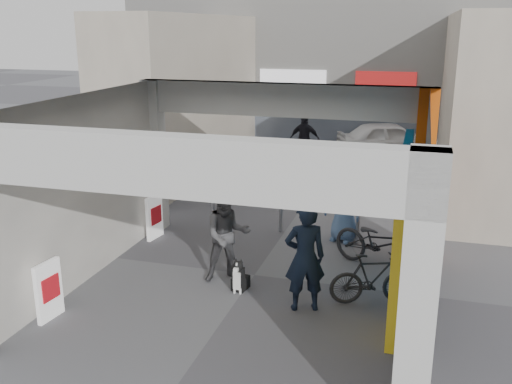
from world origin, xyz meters
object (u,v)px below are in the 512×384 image
(bicycle_front, at_px, (380,244))
(cafe_set, at_px, (240,182))
(man_with_dog, at_px, (305,257))
(white_van, at_px, (390,140))
(produce_stand, at_px, (247,175))
(man_back_turned, at_px, (227,235))
(man_elderly, at_px, (344,203))
(border_collie, at_px, (239,278))
(bicycle_rear, at_px, (373,279))
(man_crates, at_px, (305,140))

(bicycle_front, bearing_deg, cafe_set, 72.51)
(man_with_dog, bearing_deg, bicycle_front, -139.63)
(white_van, bearing_deg, produce_stand, 121.12)
(man_back_turned, xyz_separation_m, man_elderly, (1.81, 2.69, -0.03))
(border_collie, distance_m, bicycle_rear, 2.39)
(man_elderly, bearing_deg, man_back_turned, -105.30)
(man_elderly, distance_m, bicycle_front, 1.70)
(man_back_turned, distance_m, bicycle_front, 3.05)
(man_back_turned, height_order, bicycle_rear, man_back_turned)
(man_crates, distance_m, white_van, 3.46)
(border_collie, distance_m, white_van, 12.21)
(man_back_turned, xyz_separation_m, bicycle_rear, (2.73, -0.19, -0.44))
(produce_stand, height_order, white_van, white_van)
(produce_stand, relative_size, man_back_turned, 0.70)
(man_crates, xyz_separation_m, bicycle_front, (3.23, -8.30, -0.35))
(border_collie, bearing_deg, man_crates, 106.22)
(bicycle_front, relative_size, bicycle_rear, 1.35)
(man_elderly, relative_size, white_van, 0.45)
(cafe_set, height_order, man_back_turned, man_back_turned)
(man_back_turned, relative_size, man_elderly, 1.03)
(border_collie, bearing_deg, man_with_dog, -3.74)
(border_collie, relative_size, man_crates, 0.36)
(white_van, bearing_deg, border_collie, 148.73)
(produce_stand, relative_size, man_elderly, 0.73)
(produce_stand, height_order, bicycle_rear, bicycle_rear)
(cafe_set, relative_size, border_collie, 2.47)
(produce_stand, height_order, bicycle_front, bicycle_front)
(cafe_set, relative_size, produce_stand, 1.25)
(bicycle_rear, height_order, white_van, white_van)
(border_collie, xyz_separation_m, bicycle_front, (2.37, 1.70, 0.29))
(cafe_set, height_order, man_elderly, man_elderly)
(man_with_dog, distance_m, bicycle_front, 2.35)
(border_collie, relative_size, man_with_dog, 0.34)
(bicycle_front, relative_size, white_van, 0.53)
(produce_stand, relative_size, man_with_dog, 0.67)
(man_elderly, distance_m, white_van, 8.97)
(man_crates, distance_m, bicycle_front, 8.91)
(bicycle_front, height_order, white_van, white_van)
(man_with_dog, height_order, man_crates, man_with_dog)
(man_crates, height_order, white_van, man_crates)
(man_with_dog, bearing_deg, cafe_set, -84.46)
(man_back_turned, distance_m, man_crates, 9.61)
(man_with_dog, relative_size, bicycle_front, 0.91)
(produce_stand, distance_m, bicycle_rear, 7.93)
(white_van, bearing_deg, man_elderly, 154.79)
(produce_stand, bearing_deg, man_back_turned, -65.84)
(man_with_dog, relative_size, bicycle_rear, 1.24)
(man_crates, bearing_deg, bicycle_front, 111.18)
(border_collie, distance_m, man_back_turned, 0.84)
(produce_stand, xyz_separation_m, man_with_dog, (3.23, -7.18, 0.61))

